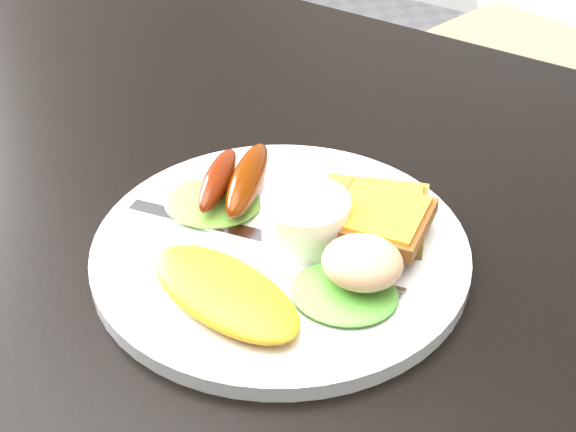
% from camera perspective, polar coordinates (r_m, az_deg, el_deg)
% --- Properties ---
extents(dining_table, '(1.20, 0.80, 0.04)m').
position_cam_1_polar(dining_table, '(0.66, -1.55, -1.45)').
color(dining_table, black).
rests_on(dining_table, ground).
extents(dining_chair, '(0.53, 0.53, 0.05)m').
position_cam_1_polar(dining_chair, '(1.62, 17.19, 9.96)').
color(dining_chair, tan).
rests_on(dining_chair, ground).
extents(plate, '(0.28, 0.28, 0.01)m').
position_cam_1_polar(plate, '(0.60, -0.53, -2.47)').
color(plate, white).
rests_on(plate, dining_table).
extents(lettuce_left, '(0.10, 0.09, 0.01)m').
position_cam_1_polar(lettuce_left, '(0.63, -5.39, 1.00)').
color(lettuce_left, '#5EA12C').
rests_on(lettuce_left, plate).
extents(lettuce_right, '(0.09, 0.08, 0.01)m').
position_cam_1_polar(lettuce_right, '(0.55, 4.00, -5.46)').
color(lettuce_right, '#4C8F32').
rests_on(lettuce_right, plate).
extents(omelette, '(0.14, 0.08, 0.02)m').
position_cam_1_polar(omelette, '(0.54, -4.55, -5.38)').
color(omelette, yellow).
rests_on(omelette, plate).
extents(sausage_a, '(0.05, 0.09, 0.02)m').
position_cam_1_polar(sausage_a, '(0.63, -5.01, 2.61)').
color(sausage_a, '#5F2209').
rests_on(sausage_a, lettuce_left).
extents(sausage_b, '(0.06, 0.10, 0.02)m').
position_cam_1_polar(sausage_b, '(0.63, -2.89, 2.66)').
color(sausage_b, '#5D2702').
rests_on(sausage_b, lettuce_left).
extents(ramekin, '(0.07, 0.07, 0.04)m').
position_cam_1_polar(ramekin, '(0.59, 1.24, -0.36)').
color(ramekin, white).
rests_on(ramekin, plate).
extents(toast_a, '(0.11, 0.11, 0.01)m').
position_cam_1_polar(toast_a, '(0.62, 6.04, 0.09)').
color(toast_a, olive).
rests_on(toast_a, plate).
extents(toast_b, '(0.08, 0.08, 0.01)m').
position_cam_1_polar(toast_b, '(0.59, 6.56, -0.22)').
color(toast_b, '#945124').
rests_on(toast_b, toast_a).
extents(potato_salad, '(0.07, 0.07, 0.03)m').
position_cam_1_polar(potato_salad, '(0.55, 5.30, -3.30)').
color(potato_salad, beige).
rests_on(potato_salad, lettuce_right).
extents(fork, '(0.17, 0.05, 0.00)m').
position_cam_1_polar(fork, '(0.61, -4.19, -0.99)').
color(fork, '#ADAFB7').
rests_on(fork, plate).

